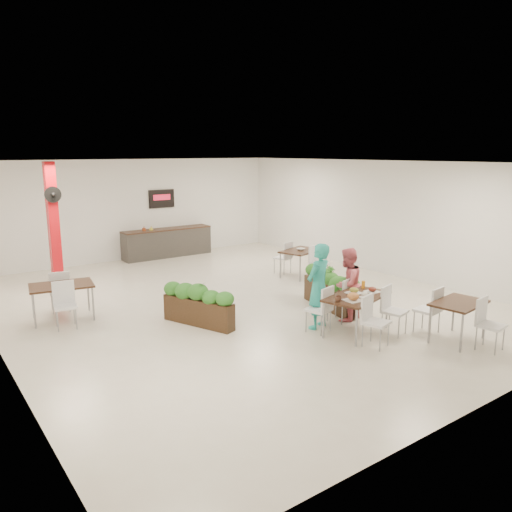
# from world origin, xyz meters

# --- Properties ---
(ground) EXTENTS (12.00, 12.00, 0.00)m
(ground) POSITION_xyz_m (0.00, 0.00, 0.00)
(ground) COLOR beige
(ground) RESTS_ON ground
(room_shell) EXTENTS (10.10, 12.10, 3.22)m
(room_shell) POSITION_xyz_m (0.00, 0.00, 2.01)
(room_shell) COLOR white
(room_shell) RESTS_ON ground
(red_column) EXTENTS (0.40, 0.41, 3.20)m
(red_column) POSITION_xyz_m (-3.00, 3.79, 1.64)
(red_column) COLOR red
(red_column) RESTS_ON ground
(service_counter) EXTENTS (3.00, 0.64, 2.20)m
(service_counter) POSITION_xyz_m (1.00, 5.65, 0.49)
(service_counter) COLOR #33302D
(service_counter) RESTS_ON ground
(main_table) EXTENTS (1.61, 1.89, 0.92)m
(main_table) POSITION_xyz_m (0.76, -3.01, 0.64)
(main_table) COLOR black
(main_table) RESTS_ON ground
(diner_man) EXTENTS (0.71, 0.56, 1.71)m
(diner_man) POSITION_xyz_m (0.37, -2.35, 0.85)
(diner_man) COLOR teal
(diner_man) RESTS_ON ground
(diner_woman) EXTENTS (0.87, 0.75, 1.52)m
(diner_woman) POSITION_xyz_m (1.17, -2.35, 0.76)
(diner_woman) COLOR #ED6977
(diner_woman) RESTS_ON ground
(planter_left) EXTENTS (0.89, 1.64, 0.90)m
(planter_left) POSITION_xyz_m (-1.47, -0.83, 0.49)
(planter_left) COLOR black
(planter_left) RESTS_ON ground
(planter_right) EXTENTS (0.70, 1.84, 0.97)m
(planter_right) POSITION_xyz_m (1.43, -1.59, 0.49)
(planter_right) COLOR black
(planter_right) RESTS_ON ground
(side_table_a) EXTENTS (1.36, 1.67, 0.92)m
(side_table_a) POSITION_xyz_m (-3.59, 1.14, 0.63)
(side_table_a) COLOR black
(side_table_a) RESTS_ON ground
(side_table_b) EXTENTS (1.32, 1.67, 0.92)m
(side_table_b) POSITION_xyz_m (2.81, 1.01, 0.63)
(side_table_b) COLOR black
(side_table_b) RESTS_ON ground
(side_table_c) EXTENTS (1.16, 1.66, 0.92)m
(side_table_c) POSITION_xyz_m (1.97, -4.38, 0.61)
(side_table_c) COLOR black
(side_table_c) RESTS_ON ground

